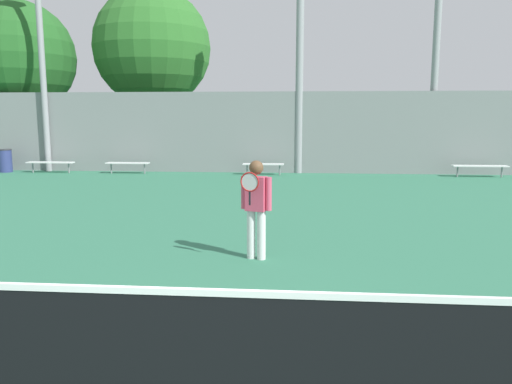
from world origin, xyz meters
name	(u,v)px	position (x,y,z in m)	size (l,w,h in m)	color
tennis_net	(177,357)	(0.00, 0.00, 0.56)	(11.38, 0.09, 1.10)	#99999E
tennis_player	(256,204)	(0.21, 4.49, 0.92)	(0.51, 0.47, 1.62)	silver
bench_courtside_near	(50,163)	(-9.19, 16.04, 0.40)	(1.91, 0.40, 0.44)	white
bench_courtside_far	(263,165)	(-0.49, 16.04, 0.40)	(1.61, 0.40, 0.44)	white
bench_adjacent_court	(480,166)	(7.75, 16.04, 0.41)	(2.03, 0.40, 0.44)	white
bench_by_gate	(128,164)	(-5.96, 16.04, 0.40)	(1.72, 0.40, 0.44)	white
light_pole_near_left	(300,40)	(0.89, 16.86, 5.24)	(0.90, 0.60, 9.32)	#939399
light_pole_far_right	(438,6)	(6.17, 17.10, 6.48)	(0.90, 0.60, 11.56)	#939399
light_pole_center_back	(41,39)	(-9.58, 16.64, 5.36)	(0.90, 0.60, 9.02)	#939399
trash_bin	(5,161)	(-11.14, 16.10, 0.48)	(0.53, 0.53, 0.95)	navy
back_fence	(277,133)	(0.00, 16.82, 1.63)	(29.10, 0.06, 3.26)	gray
tree_green_tall	(152,48)	(-6.15, 20.65, 5.50)	(5.58, 5.58, 8.31)	brown
tree_dark_dense	(19,58)	(-11.94, 19.06, 4.93)	(5.07, 5.07, 7.47)	brown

